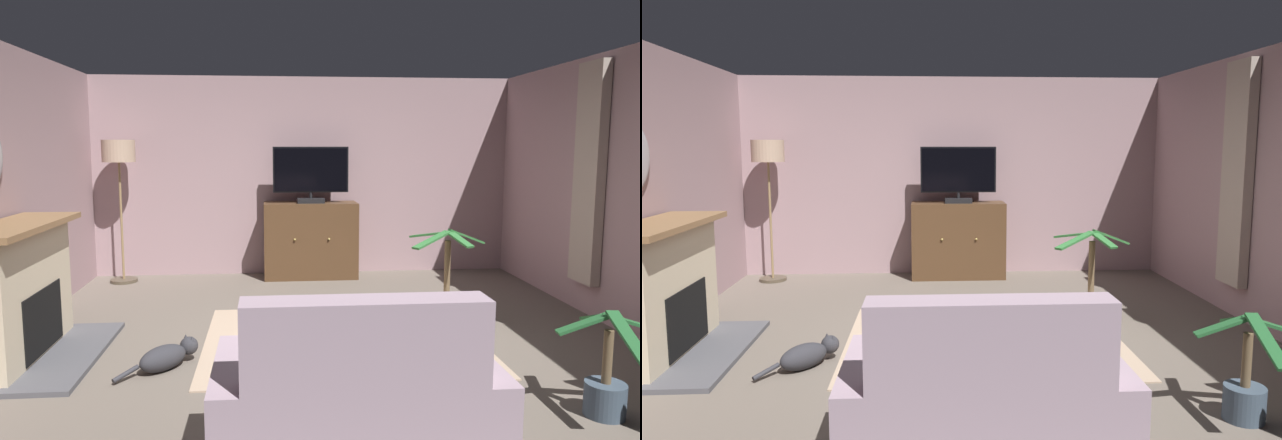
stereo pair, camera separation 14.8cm
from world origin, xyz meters
TOP-DOWN VIEW (x-y plane):
  - ground_plane at (0.00, 0.00)m, footprint 6.21×6.70m
  - wall_back at (0.00, 3.10)m, footprint 6.21×0.10m
  - curtain_panel_far at (2.74, 0.77)m, footprint 0.10×0.44m
  - rug_central at (0.15, 0.19)m, footprint 2.45×2.06m
  - fireplace at (-2.52, -0.03)m, footprint 0.87×1.61m
  - tv_cabinet at (0.06, 2.75)m, footprint 1.23×0.50m
  - television at (0.06, 2.69)m, footprint 0.98×0.20m
  - coffee_table at (-0.11, -0.66)m, footprint 0.89×0.59m
  - tv_remote at (-0.18, -0.59)m, footprint 0.10×0.18m
  - sofa_floral at (-0.06, -2.08)m, footprint 1.42×0.86m
  - potted_plant_leafy_by_curtain at (1.67, -1.44)m, footprint 0.68×0.82m
  - potted_plant_tall_palm_by_window at (1.23, 0.57)m, footprint 0.80×0.78m
  - cat at (-1.30, -0.36)m, footprint 0.58×0.55m
  - floor_lamp at (-2.36, 2.68)m, footprint 0.41×0.41m

SIDE VIEW (x-z plane):
  - ground_plane at x=0.00m, z-range -0.04..0.00m
  - rug_central at x=0.15m, z-range 0.00..0.01m
  - cat at x=-1.30m, z-range -0.01..0.21m
  - potted_plant_leafy_by_curtain at x=1.67m, z-range -0.16..0.55m
  - potted_plant_tall_palm_by_window at x=1.23m, z-range -0.21..0.74m
  - sofa_floral at x=-0.06m, z-range -0.18..0.89m
  - coffee_table at x=-0.11m, z-range 0.18..0.65m
  - tv_cabinet at x=0.06m, z-range -0.02..0.98m
  - tv_remote at x=-0.18m, z-range 0.47..0.49m
  - fireplace at x=-2.52m, z-range -0.03..1.10m
  - wall_back at x=0.00m, z-range 0.00..2.66m
  - television at x=0.06m, z-range 1.02..1.75m
  - curtain_panel_far at x=2.74m, z-range 0.35..2.58m
  - floor_lamp at x=-2.36m, z-range 0.60..2.41m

